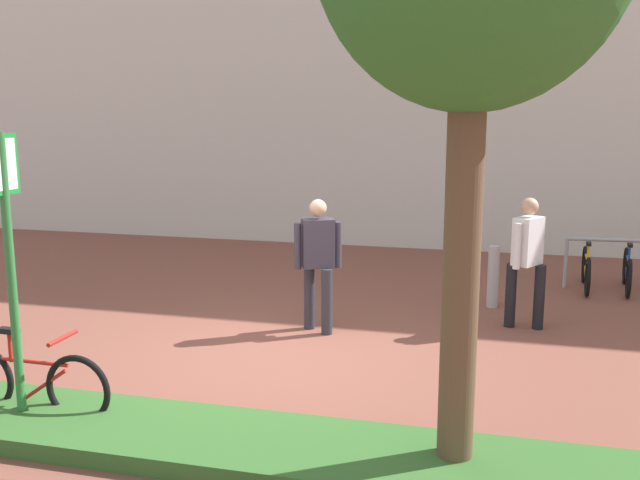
# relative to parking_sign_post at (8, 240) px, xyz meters

# --- Properties ---
(ground_plane) EXTENTS (60.00, 60.00, 0.00)m
(ground_plane) POSITION_rel_parking_sign_post_xyz_m (1.68, 2.30, -1.73)
(ground_plane) COLOR brown
(planter_strip) EXTENTS (7.00, 1.10, 0.16)m
(planter_strip) POSITION_rel_parking_sign_post_xyz_m (1.79, 0.00, -1.65)
(planter_strip) COLOR #336028
(planter_strip) RESTS_ON ground
(parking_sign_post) EXTENTS (0.08, 0.36, 2.66)m
(parking_sign_post) POSITION_rel_parking_sign_post_xyz_m (0.00, 0.00, 0.00)
(parking_sign_post) COLOR #2D7238
(parking_sign_post) RESTS_ON ground
(bike_at_sign) EXTENTS (1.68, 0.42, 0.86)m
(bike_at_sign) POSITION_rel_parking_sign_post_xyz_m (-0.04, 0.19, -1.38)
(bike_at_sign) COLOR black
(bike_at_sign) RESTS_ON ground
(bollard_steel) EXTENTS (0.16, 0.16, 0.90)m
(bollard_steel) POSITION_rel_parking_sign_post_xyz_m (4.07, 5.07, -1.28)
(bollard_steel) COLOR #ADADB2
(bollard_steel) RESTS_ON ground
(person_suited_dark) EXTENTS (0.56, 0.38, 1.72)m
(person_suited_dark) POSITION_rel_parking_sign_post_xyz_m (1.90, 3.36, -0.74)
(person_suited_dark) COLOR #2D2D38
(person_suited_dark) RESTS_ON ground
(person_shirt_white) EXTENTS (0.50, 0.53, 1.72)m
(person_shirt_white) POSITION_rel_parking_sign_post_xyz_m (4.49, 4.17, -0.74)
(person_shirt_white) COLOR black
(person_shirt_white) RESTS_ON ground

